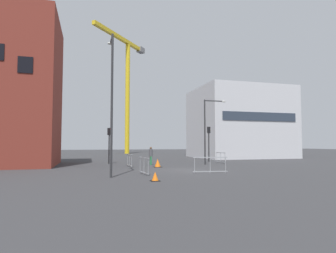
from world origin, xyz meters
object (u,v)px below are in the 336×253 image
at_px(traffic_cone_by_barrier, 158,163).
at_px(construction_crane, 127,78).
at_px(traffic_light_far, 209,138).
at_px(pedestrian_walking, 151,154).
at_px(traffic_cone_on_verge, 155,177).
at_px(streetlamp_short, 208,125).
at_px(streetlamp_tall, 112,94).
at_px(traffic_light_verge, 109,139).

bearing_deg(traffic_cone_by_barrier, construction_crane, 87.18).
relative_size(traffic_light_far, pedestrian_walking, 2.30).
height_order(traffic_cone_on_verge, traffic_cone_by_barrier, traffic_cone_by_barrier).
distance_m(streetlamp_short, traffic_cone_on_verge, 13.47).
bearing_deg(streetlamp_tall, traffic_cone_on_verge, -48.59).
distance_m(streetlamp_tall, streetlamp_short, 12.73).
bearing_deg(traffic_light_verge, pedestrian_walking, -34.90).
height_order(traffic_light_verge, pedestrian_walking, traffic_light_verge).
bearing_deg(streetlamp_tall, construction_crane, 81.44).
height_order(streetlamp_short, traffic_cone_by_barrier, streetlamp_short).
distance_m(pedestrian_walking, traffic_cone_by_barrier, 2.78).
xyz_separation_m(traffic_light_verge, traffic_cone_by_barrier, (3.66, -5.25, -2.08)).
height_order(construction_crane, traffic_cone_on_verge, construction_crane).
bearing_deg(traffic_light_verge, streetlamp_tall, -93.51).
xyz_separation_m(traffic_cone_on_verge, traffic_cone_by_barrier, (2.26, 8.81, 0.09)).
distance_m(construction_crane, pedestrian_walking, 34.15).
relative_size(pedestrian_walking, traffic_cone_on_verge, 3.39).
xyz_separation_m(streetlamp_tall, traffic_light_verge, (0.72, 11.66, -2.52)).
bearing_deg(streetlamp_short, traffic_light_far, 65.53).
relative_size(construction_crane, streetlamp_short, 3.73).
bearing_deg(traffic_light_far, streetlamp_tall, -133.60).
relative_size(traffic_light_verge, pedestrian_walking, 2.11).
xyz_separation_m(streetlamp_tall, pedestrian_walking, (4.37, 9.11, -3.95)).
distance_m(streetlamp_tall, traffic_cone_on_verge, 5.68).
bearing_deg(streetlamp_short, streetlamp_tall, -140.21).
bearing_deg(pedestrian_walking, streetlamp_tall, -115.63).
xyz_separation_m(streetlamp_short, traffic_light_verge, (-9.02, 3.55, -1.39)).
distance_m(streetlamp_short, traffic_light_far, 4.61).
height_order(construction_crane, traffic_light_far, construction_crane).
height_order(streetlamp_short, pedestrian_walking, streetlamp_short).
relative_size(streetlamp_tall, traffic_light_far, 2.22).
height_order(pedestrian_walking, traffic_cone_by_barrier, pedestrian_walking).
bearing_deg(traffic_light_verge, streetlamp_short, -21.48).
relative_size(traffic_light_verge, traffic_cone_on_verge, 7.17).
bearing_deg(traffic_light_far, streetlamp_short, -114.47).
bearing_deg(streetlamp_short, traffic_light_verge, 158.52).
xyz_separation_m(construction_crane, traffic_cone_on_verge, (-3.91, -42.49, -15.03)).
height_order(streetlamp_tall, pedestrian_walking, streetlamp_tall).
distance_m(streetlamp_tall, traffic_cone_by_barrier, 9.02).
xyz_separation_m(streetlamp_short, pedestrian_walking, (-5.37, 1.00, -2.82)).
bearing_deg(traffic_cone_by_barrier, traffic_light_far, 38.60).
bearing_deg(streetlamp_tall, pedestrian_walking, 64.37).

